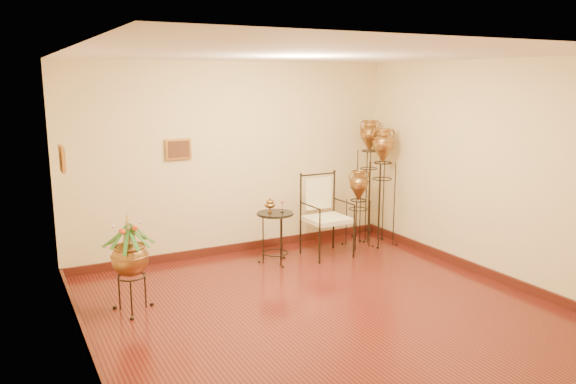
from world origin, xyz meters
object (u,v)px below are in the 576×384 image
amphora_tall (368,178)px  side_table (275,237)px  amphora_mid (382,186)px  planter_urn (130,254)px  armchair (327,216)px

amphora_tall → side_table: (-1.88, -0.42, -0.61)m
amphora_mid → side_table: bearing=-178.0°
amphora_tall → planter_urn: bearing=-163.5°
armchair → amphora_mid: bearing=5.4°
armchair → side_table: size_ratio=1.30×
planter_urn → armchair: 3.07m
amphora_tall → side_table: 2.02m
planter_urn → side_table: (2.16, 0.77, -0.28)m
armchair → side_table: (-0.82, 0.05, -0.22)m
armchair → side_table: armchair is taller
amphora_tall → planter_urn: 4.23m
planter_urn → armchair: armchair is taller
planter_urn → amphora_mid: bearing=11.7°
amphora_mid → side_table: 1.96m
amphora_mid → side_table: (-1.88, -0.07, -0.55)m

